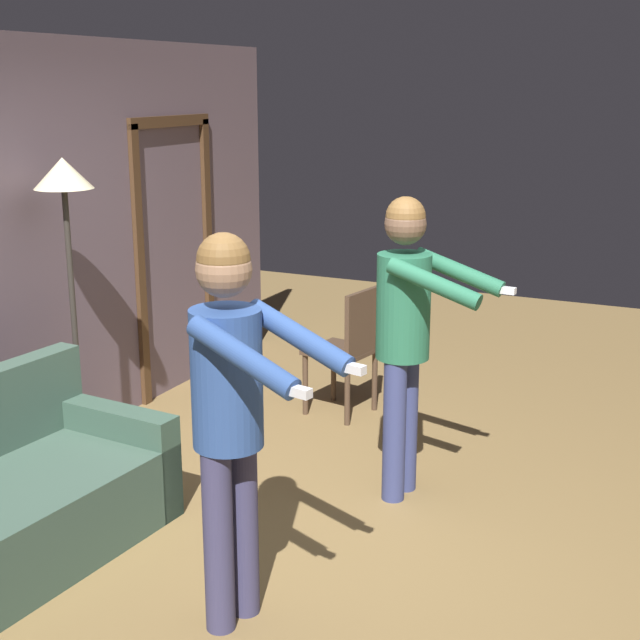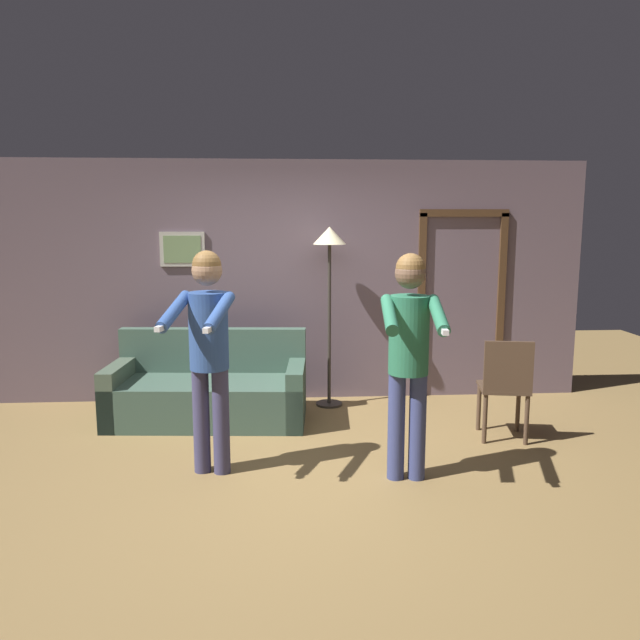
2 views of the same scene
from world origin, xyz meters
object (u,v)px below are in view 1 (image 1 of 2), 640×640
object	(u,v)px
torchiere_lamp	(66,210)
person_standing_left	(231,395)
dining_chair_distant	(351,344)
person_standing_right	(406,319)

from	to	relation	value
torchiere_lamp	person_standing_left	distance (m)	2.12
torchiere_lamp	person_standing_left	world-z (taller)	torchiere_lamp
dining_chair_distant	person_standing_right	bearing A→B (deg)	-142.97
torchiere_lamp	dining_chair_distant	xyz separation A→B (m)	(1.48, -1.18, -1.07)
person_standing_left	dining_chair_distant	world-z (taller)	person_standing_left
person_standing_left	person_standing_right	world-z (taller)	person_standing_left
person_standing_right	dining_chair_distant	size ratio (longest dim) A/B	1.86
person_standing_right	dining_chair_distant	xyz separation A→B (m)	(1.04, 0.79, -0.53)
torchiere_lamp	dining_chair_distant	world-z (taller)	torchiere_lamp
torchiere_lamp	person_standing_right	size ratio (longest dim) A/B	1.10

